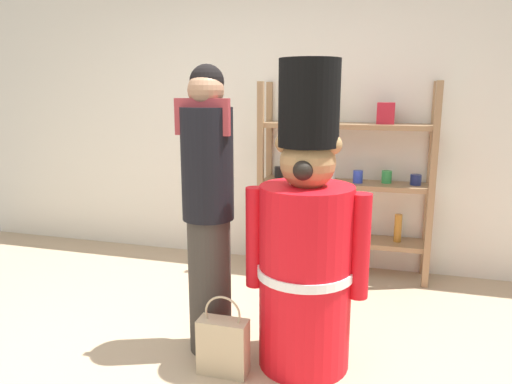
{
  "coord_description": "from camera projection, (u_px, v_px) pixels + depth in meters",
  "views": [
    {
      "loc": [
        1.0,
        -2.03,
        1.56
      ],
      "look_at": [
        0.28,
        0.47,
        1.0
      ],
      "focal_mm": 33.56,
      "sensor_mm": 36.0,
      "label": 1
    }
  ],
  "objects": [
    {
      "name": "merchandise_shelf",
      "position": [
        344.0,
        179.0,
        4.02
      ],
      "size": [
        1.43,
        0.35,
        1.63
      ],
      "color": "#93704C",
      "rests_on": "ground_plane"
    },
    {
      "name": "shopping_bag",
      "position": [
        223.0,
        345.0,
        2.65
      ],
      "size": [
        0.28,
        0.12,
        0.46
      ],
      "color": "#C1AD89",
      "rests_on": "ground_plane"
    },
    {
      "name": "back_wall",
      "position": [
        280.0,
        119.0,
        4.3
      ],
      "size": [
        6.4,
        0.12,
        2.6
      ],
      "primitive_type": "cube",
      "color": "silver",
      "rests_on": "ground_plane"
    },
    {
      "name": "teddy_bear_guard",
      "position": [
        306.0,
        247.0,
        2.64
      ],
      "size": [
        0.69,
        0.54,
        1.71
      ],
      "color": "red",
      "rests_on": "ground_plane"
    },
    {
      "name": "person_shopper",
      "position": [
        208.0,
        206.0,
        2.76
      ],
      "size": [
        0.31,
        0.3,
        1.7
      ],
      "color": "#38332D",
      "rests_on": "ground_plane"
    }
  ]
}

